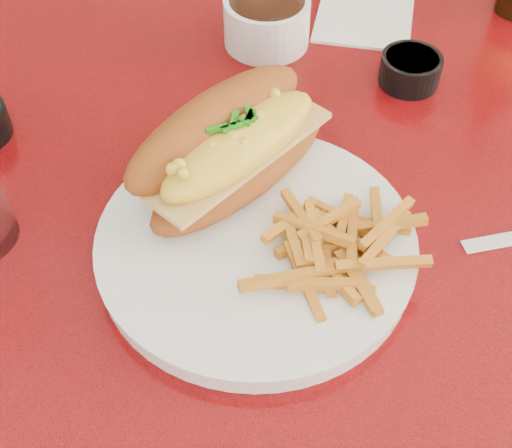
{
  "coord_description": "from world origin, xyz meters",
  "views": [
    {
      "loc": [
        -0.11,
        -0.51,
        1.27
      ],
      "look_at": [
        -0.1,
        -0.11,
        0.81
      ],
      "focal_mm": 50.0,
      "sensor_mm": 36.0,
      "label": 1
    }
  ],
  "objects_px": {
    "diner_table": "(334,266)",
    "fork": "(298,181)",
    "mac_hoagie": "(232,146)",
    "dinner_plate": "(256,245)",
    "sauce_cup_right": "(410,69)",
    "booth_bench_far": "(285,70)",
    "gravy_ramekin": "(267,20)"
  },
  "relations": [
    {
      "from": "diner_table",
      "to": "fork",
      "type": "relative_size",
      "value": 7.61
    },
    {
      "from": "diner_table",
      "to": "mac_hoagie",
      "type": "distance_m",
      "value": 0.25
    },
    {
      "from": "dinner_plate",
      "to": "fork",
      "type": "xyz_separation_m",
      "value": [
        0.04,
        0.07,
        0.01
      ]
    },
    {
      "from": "fork",
      "to": "sauce_cup_right",
      "type": "xyz_separation_m",
      "value": [
        0.14,
        0.17,
        -0.0
      ]
    },
    {
      "from": "booth_bench_far",
      "to": "diner_table",
      "type": "bearing_deg",
      "value": -90.0
    },
    {
      "from": "mac_hoagie",
      "to": "booth_bench_far",
      "type": "bearing_deg",
      "value": 36.98
    },
    {
      "from": "dinner_plate",
      "to": "sauce_cup_right",
      "type": "height_order",
      "value": "sauce_cup_right"
    },
    {
      "from": "dinner_plate",
      "to": "sauce_cup_right",
      "type": "bearing_deg",
      "value": 53.43
    },
    {
      "from": "diner_table",
      "to": "dinner_plate",
      "type": "relative_size",
      "value": 3.37
    },
    {
      "from": "gravy_ramekin",
      "to": "sauce_cup_right",
      "type": "xyz_separation_m",
      "value": [
        0.16,
        -0.08,
        -0.01
      ]
    },
    {
      "from": "fork",
      "to": "gravy_ramekin",
      "type": "xyz_separation_m",
      "value": [
        -0.02,
        0.26,
        0.01
      ]
    },
    {
      "from": "gravy_ramekin",
      "to": "mac_hoagie",
      "type": "bearing_deg",
      "value": -99.81
    },
    {
      "from": "mac_hoagie",
      "to": "sauce_cup_right",
      "type": "xyz_separation_m",
      "value": [
        0.2,
        0.17,
        -0.04
      ]
    },
    {
      "from": "booth_bench_far",
      "to": "mac_hoagie",
      "type": "distance_m",
      "value": 1.01
    },
    {
      "from": "dinner_plate",
      "to": "mac_hoagie",
      "type": "xyz_separation_m",
      "value": [
        -0.02,
        0.08,
        0.05
      ]
    },
    {
      "from": "mac_hoagie",
      "to": "fork",
      "type": "xyz_separation_m",
      "value": [
        0.06,
        -0.01,
        -0.04
      ]
    },
    {
      "from": "diner_table",
      "to": "booth_bench_far",
      "type": "xyz_separation_m",
      "value": [
        0.0,
        0.81,
        -0.32
      ]
    },
    {
      "from": "booth_bench_far",
      "to": "sauce_cup_right",
      "type": "distance_m",
      "value": 0.84
    },
    {
      "from": "fork",
      "to": "sauce_cup_right",
      "type": "distance_m",
      "value": 0.22
    },
    {
      "from": "fork",
      "to": "gravy_ramekin",
      "type": "relative_size",
      "value": 1.23
    },
    {
      "from": "fork",
      "to": "booth_bench_far",
      "type": "bearing_deg",
      "value": -19.76
    },
    {
      "from": "diner_table",
      "to": "booth_bench_far",
      "type": "relative_size",
      "value": 1.03
    },
    {
      "from": "booth_bench_far",
      "to": "gravy_ramekin",
      "type": "bearing_deg",
      "value": -96.93
    },
    {
      "from": "dinner_plate",
      "to": "booth_bench_far",
      "type": "bearing_deg",
      "value": 84.08
    },
    {
      "from": "gravy_ramekin",
      "to": "booth_bench_far",
      "type": "bearing_deg",
      "value": 83.07
    },
    {
      "from": "mac_hoagie",
      "to": "sauce_cup_right",
      "type": "bearing_deg",
      "value": -5.57
    },
    {
      "from": "dinner_plate",
      "to": "mac_hoagie",
      "type": "height_order",
      "value": "mac_hoagie"
    },
    {
      "from": "booth_bench_far",
      "to": "gravy_ramekin",
      "type": "xyz_separation_m",
      "value": [
        -0.07,
        -0.59,
        0.51
      ]
    },
    {
      "from": "mac_hoagie",
      "to": "sauce_cup_right",
      "type": "distance_m",
      "value": 0.26
    },
    {
      "from": "booth_bench_far",
      "to": "dinner_plate",
      "type": "bearing_deg",
      "value": -95.92
    },
    {
      "from": "gravy_ramekin",
      "to": "fork",
      "type": "bearing_deg",
      "value": -85.81
    },
    {
      "from": "diner_table",
      "to": "gravy_ramekin",
      "type": "height_order",
      "value": "gravy_ramekin"
    }
  ]
}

